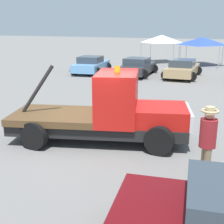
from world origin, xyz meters
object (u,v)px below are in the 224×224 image
object	(u,v)px
tow_truck	(109,113)
canopy_tent_blue	(202,41)
parked_car_skyblue	(91,65)
traffic_cone	(126,103)
canopy_tent_white	(162,39)
person_near_truck	(208,138)
parked_car_tan	(183,69)
parked_car_charcoal	(138,67)

from	to	relation	value
tow_truck	canopy_tent_blue	bearing A→B (deg)	73.69
parked_car_skyblue	canopy_tent_blue	size ratio (longest dim) A/B	1.32
canopy_tent_blue	traffic_cone	xyz separation A→B (m)	(-0.83, -17.68, -2.00)
tow_truck	canopy_tent_white	size ratio (longest dim) A/B	1.85
tow_truck	traffic_cone	distance (m)	4.36
person_near_truck	canopy_tent_white	bearing A→B (deg)	-97.23
canopy_tent_blue	parked_car_skyblue	bearing A→B (deg)	-130.77
parked_car_skyblue	parked_car_tan	xyz separation A→B (m)	(7.15, 0.66, 0.00)
parked_car_charcoal	canopy_tent_white	bearing A→B (deg)	0.07
tow_truck	parked_car_tan	bearing A→B (deg)	74.76
parked_car_tan	canopy_tent_blue	world-z (taller)	canopy_tent_blue
parked_car_skyblue	parked_car_charcoal	world-z (taller)	same
parked_car_charcoal	person_near_truck	bearing A→B (deg)	-158.69
parked_car_skyblue	parked_car_tan	world-z (taller)	same
canopy_tent_blue	traffic_cone	world-z (taller)	canopy_tent_blue
parked_car_skyblue	traffic_cone	distance (m)	11.24
traffic_cone	tow_truck	bearing A→B (deg)	-76.29
parked_car_charcoal	traffic_cone	world-z (taller)	parked_car_charcoal
canopy_tent_white	canopy_tent_blue	size ratio (longest dim) A/B	0.92
person_near_truck	parked_car_tan	size ratio (longest dim) A/B	0.41
canopy_tent_white	traffic_cone	size ratio (longest dim) A/B	6.01
canopy_tent_white	parked_car_skyblue	bearing A→B (deg)	-109.11
parked_car_tan	parked_car_skyblue	bearing A→B (deg)	93.52
parked_car_charcoal	parked_car_tan	bearing A→B (deg)	-88.12
parked_car_charcoal	tow_truck	bearing A→B (deg)	-168.24
tow_truck	traffic_cone	size ratio (longest dim) A/B	11.15
parked_car_skyblue	parked_car_tan	bearing A→B (deg)	-94.04
tow_truck	parked_car_skyblue	size ratio (longest dim) A/B	1.29
tow_truck	parked_car_tan	world-z (taller)	tow_truck
person_near_truck	canopy_tent_blue	world-z (taller)	canopy_tent_blue
person_near_truck	parked_car_charcoal	xyz separation A→B (m)	(-7.03, 15.19, -0.47)
canopy_tent_white	traffic_cone	distance (m)	18.88
parked_car_skyblue	traffic_cone	bearing A→B (deg)	-153.83
traffic_cone	parked_car_charcoal	bearing A→B (deg)	106.00
tow_truck	parked_car_tan	size ratio (longest dim) A/B	1.32
canopy_tent_blue	parked_car_charcoal	bearing A→B (deg)	-113.46
parked_car_tan	canopy_tent_white	xyz separation A→B (m)	(-3.93, 8.66, 1.72)
person_near_truck	canopy_tent_white	size ratio (longest dim) A/B	0.57
traffic_cone	person_near_truck	bearing A→B (deg)	-52.87
parked_car_charcoal	traffic_cone	xyz separation A→B (m)	(2.72, -9.49, -0.40)
tow_truck	traffic_cone	world-z (taller)	tow_truck
person_near_truck	canopy_tent_white	xyz separation A→B (m)	(-7.60, 24.16, 1.25)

